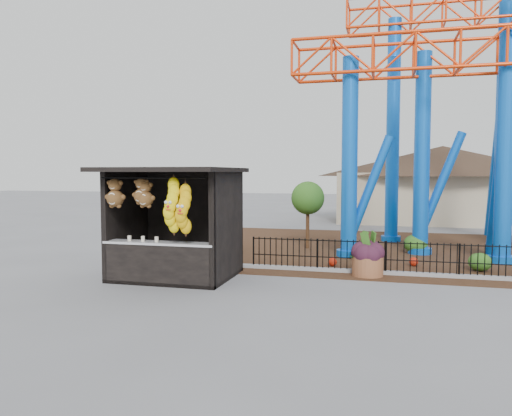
% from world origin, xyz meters
% --- Properties ---
extents(ground, '(120.00, 120.00, 0.00)m').
position_xyz_m(ground, '(0.00, 0.00, 0.00)').
color(ground, slate).
rests_on(ground, ground).
extents(mulch_bed, '(18.00, 12.00, 0.02)m').
position_xyz_m(mulch_bed, '(4.00, 8.00, 0.01)').
color(mulch_bed, '#331E11').
rests_on(mulch_bed, ground).
extents(curb, '(18.00, 0.18, 0.12)m').
position_xyz_m(curb, '(4.00, 3.00, 0.06)').
color(curb, gray).
rests_on(curb, ground).
extents(prize_booth, '(3.50, 3.40, 3.12)m').
position_xyz_m(prize_booth, '(-3.00, 0.91, 1.53)').
color(prize_booth, black).
rests_on(prize_booth, ground).
extents(picket_fence, '(12.20, 0.06, 1.00)m').
position_xyz_m(picket_fence, '(4.90, 3.00, 0.50)').
color(picket_fence, black).
rests_on(picket_fence, ground).
extents(roller_coaster, '(11.00, 6.37, 10.82)m').
position_xyz_m(roller_coaster, '(5.12, 8.23, 6.44)').
color(roller_coaster, blue).
rests_on(roller_coaster, ground).
extents(terracotta_planter, '(1.06, 1.06, 0.57)m').
position_xyz_m(terracotta_planter, '(2.29, 2.70, 0.29)').
color(terracotta_planter, brown).
rests_on(terracotta_planter, ground).
extents(planter_foliage, '(0.70, 0.70, 0.64)m').
position_xyz_m(planter_foliage, '(2.29, 2.70, 0.89)').
color(planter_foliage, '#301322').
rests_on(planter_foliage, terracotta_planter).
extents(potted_plant, '(0.71, 0.61, 0.78)m').
position_xyz_m(potted_plant, '(2.14, 2.70, 0.39)').
color(potted_plant, '#1A5719').
rests_on(potted_plant, ground).
extents(landscaping, '(8.63, 3.96, 0.70)m').
position_xyz_m(landscaping, '(4.46, 5.72, 0.31)').
color(landscaping, '#2B5719').
rests_on(landscaping, mulch_bed).
extents(pavilion, '(15.00, 15.00, 4.80)m').
position_xyz_m(pavilion, '(6.00, 20.00, 3.07)').
color(pavilion, '#BFAD8C').
rests_on(pavilion, ground).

